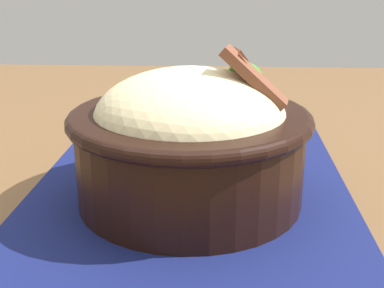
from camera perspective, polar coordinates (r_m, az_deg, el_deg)
table at (r=0.55m, az=0.23°, el=-9.09°), size 1.11×0.94×0.70m
placemat at (r=0.50m, az=0.65°, el=-3.41°), size 0.43×0.30×0.00m
bowl at (r=0.42m, az=0.09°, el=0.78°), size 0.22×0.22×0.13m
fork at (r=0.56m, az=-2.58°, el=-0.34°), size 0.02×0.14×0.00m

